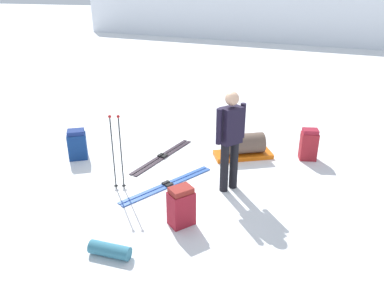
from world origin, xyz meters
The scene contains 11 objects.
ground_plane centered at (0.00, 0.00, 0.00)m, with size 80.00×80.00×0.00m, color white.
distant_snow_ridge centered at (-1.73, 18.52, 1.28)m, with size 18.63×5.00×2.55m, color white.
skier_standing centered at (0.67, -0.12, 0.95)m, with size 0.41×0.45×1.70m.
ski_pair_near centered at (-0.81, 0.76, 0.01)m, with size 0.70×1.82×0.05m.
ski_pair_far centered at (-0.36, -0.29, 0.01)m, with size 1.19×1.68×0.05m.
backpack_large_dark centered at (1.98, 1.41, 0.31)m, with size 0.35×0.29×0.63m.
backpack_bright centered at (0.18, -1.29, 0.30)m, with size 0.42×0.43×0.60m.
backpack_small_spare centered at (-2.40, 0.29, 0.29)m, with size 0.44×0.41×0.60m.
ski_poles_planted_near centered at (-1.10, -0.60, 0.74)m, with size 0.20×0.11×1.33m.
gear_sled centered at (0.74, 1.19, 0.22)m, with size 1.22×0.89×0.49m.
sleeping_mat_rolled centered at (-0.51, -2.19, 0.09)m, with size 0.18×0.18×0.55m, color teal.
Camera 1 is at (1.51, -5.69, 3.30)m, focal length 35.49 mm.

